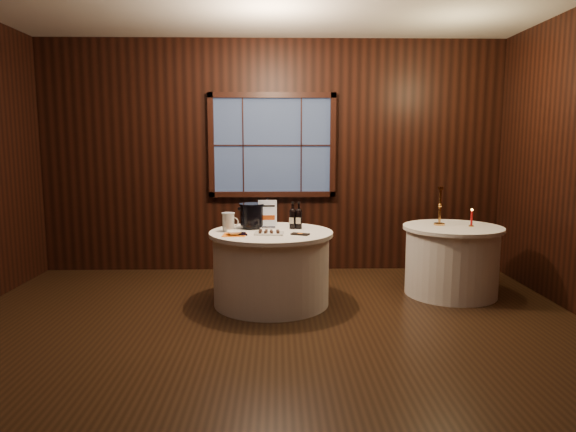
{
  "coord_description": "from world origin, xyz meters",
  "views": [
    {
      "loc": [
        0.07,
        -4.24,
        1.67
      ],
      "look_at": [
        0.17,
        0.9,
        0.94
      ],
      "focal_mm": 32.0,
      "sensor_mm": 36.0,
      "label": 1
    }
  ],
  "objects_px": {
    "sign_stand": "(268,219)",
    "red_candle": "(472,219)",
    "grape_bunch": "(243,234)",
    "main_table": "(271,267)",
    "port_bottle_right": "(299,217)",
    "side_table": "(451,260)",
    "brass_candlestick": "(440,211)",
    "chocolate_plate": "(269,233)",
    "chocolate_box": "(300,234)",
    "ice_bucket": "(252,215)",
    "port_bottle_left": "(293,217)",
    "glass_pitcher": "(229,222)",
    "cracker_bowl": "(234,233)"
  },
  "relations": [
    {
      "from": "grape_bunch",
      "to": "brass_candlestick",
      "type": "xyz_separation_m",
      "value": [
        2.15,
        0.6,
        0.14
      ]
    },
    {
      "from": "sign_stand",
      "to": "port_bottle_right",
      "type": "distance_m",
      "value": 0.33
    },
    {
      "from": "cracker_bowl",
      "to": "brass_candlestick",
      "type": "distance_m",
      "value": 2.31
    },
    {
      "from": "chocolate_box",
      "to": "cracker_bowl",
      "type": "relative_size",
      "value": 1.13
    },
    {
      "from": "sign_stand",
      "to": "port_bottle_right",
      "type": "bearing_deg",
      "value": -5.45
    },
    {
      "from": "port_bottle_left",
      "to": "chocolate_box",
      "type": "xyz_separation_m",
      "value": [
        0.06,
        -0.37,
        -0.12
      ]
    },
    {
      "from": "red_candle",
      "to": "cracker_bowl",
      "type": "bearing_deg",
      "value": -169.45
    },
    {
      "from": "side_table",
      "to": "cracker_bowl",
      "type": "bearing_deg",
      "value": -167.9
    },
    {
      "from": "ice_bucket",
      "to": "brass_candlestick",
      "type": "height_order",
      "value": "brass_candlestick"
    },
    {
      "from": "main_table",
      "to": "cracker_bowl",
      "type": "xyz_separation_m",
      "value": [
        -0.36,
        -0.21,
        0.41
      ]
    },
    {
      "from": "sign_stand",
      "to": "red_candle",
      "type": "relative_size",
      "value": 1.6
    },
    {
      "from": "side_table",
      "to": "glass_pitcher",
      "type": "xyz_separation_m",
      "value": [
        -2.44,
        -0.28,
        0.48
      ]
    },
    {
      "from": "sign_stand",
      "to": "red_candle",
      "type": "xyz_separation_m",
      "value": [
        2.23,
        0.09,
        -0.03
      ]
    },
    {
      "from": "port_bottle_right",
      "to": "red_candle",
      "type": "distance_m",
      "value": 1.9
    },
    {
      "from": "main_table",
      "to": "chocolate_box",
      "type": "relative_size",
      "value": 7.2
    },
    {
      "from": "chocolate_plate",
      "to": "chocolate_box",
      "type": "distance_m",
      "value": 0.31
    },
    {
      "from": "sign_stand",
      "to": "ice_bucket",
      "type": "distance_m",
      "value": 0.17
    },
    {
      "from": "glass_pitcher",
      "to": "side_table",
      "type": "bearing_deg",
      "value": 20.93
    },
    {
      "from": "grape_bunch",
      "to": "sign_stand",
      "type": "bearing_deg",
      "value": 59.85
    },
    {
      "from": "main_table",
      "to": "sign_stand",
      "type": "xyz_separation_m",
      "value": [
        -0.04,
        0.18,
        0.49
      ]
    },
    {
      "from": "sign_stand",
      "to": "port_bottle_left",
      "type": "bearing_deg",
      "value": -5.97
    },
    {
      "from": "side_table",
      "to": "brass_candlestick",
      "type": "xyz_separation_m",
      "value": [
        -0.13,
        0.08,
        0.54
      ]
    },
    {
      "from": "brass_candlestick",
      "to": "chocolate_box",
      "type": "bearing_deg",
      "value": -159.58
    },
    {
      "from": "grape_bunch",
      "to": "ice_bucket",
      "type": "bearing_deg",
      "value": 81.04
    },
    {
      "from": "ice_bucket",
      "to": "cracker_bowl",
      "type": "xyz_separation_m",
      "value": [
        -0.15,
        -0.4,
        -0.12
      ]
    },
    {
      "from": "port_bottle_right",
      "to": "chocolate_plate",
      "type": "height_order",
      "value": "port_bottle_right"
    },
    {
      "from": "ice_bucket",
      "to": "red_candle",
      "type": "relative_size",
      "value": 1.35
    },
    {
      "from": "chocolate_plate",
      "to": "ice_bucket",
      "type": "bearing_deg",
      "value": 117.44
    },
    {
      "from": "chocolate_box",
      "to": "glass_pitcher",
      "type": "distance_m",
      "value": 0.77
    },
    {
      "from": "grape_bunch",
      "to": "brass_candlestick",
      "type": "distance_m",
      "value": 2.23
    },
    {
      "from": "chocolate_plate",
      "to": "port_bottle_right",
      "type": "bearing_deg",
      "value": 46.61
    },
    {
      "from": "chocolate_plate",
      "to": "cracker_bowl",
      "type": "distance_m",
      "value": 0.34
    },
    {
      "from": "side_table",
      "to": "port_bottle_right",
      "type": "relative_size",
      "value": 3.74
    },
    {
      "from": "red_candle",
      "to": "main_table",
      "type": "bearing_deg",
      "value": -173.0
    },
    {
      "from": "sign_stand",
      "to": "grape_bunch",
      "type": "relative_size",
      "value": 2.07
    },
    {
      "from": "side_table",
      "to": "cracker_bowl",
      "type": "distance_m",
      "value": 2.45
    },
    {
      "from": "cracker_bowl",
      "to": "brass_candlestick",
      "type": "bearing_deg",
      "value": 14.71
    },
    {
      "from": "port_bottle_right",
      "to": "chocolate_plate",
      "type": "xyz_separation_m",
      "value": [
        -0.31,
        -0.33,
        -0.11
      ]
    },
    {
      "from": "ice_bucket",
      "to": "chocolate_box",
      "type": "distance_m",
      "value": 0.65
    },
    {
      "from": "grape_bunch",
      "to": "main_table",
      "type": "bearing_deg",
      "value": 39.3
    },
    {
      "from": "brass_candlestick",
      "to": "main_table",
      "type": "bearing_deg",
      "value": -168.52
    },
    {
      "from": "main_table",
      "to": "grape_bunch",
      "type": "distance_m",
      "value": 0.53
    },
    {
      "from": "sign_stand",
      "to": "chocolate_plate",
      "type": "distance_m",
      "value": 0.36
    },
    {
      "from": "sign_stand",
      "to": "main_table",
      "type": "bearing_deg",
      "value": -78.88
    },
    {
      "from": "grape_bunch",
      "to": "red_candle",
      "type": "relative_size",
      "value": 0.77
    },
    {
      "from": "side_table",
      "to": "main_table",
      "type": "bearing_deg",
      "value": -171.47
    },
    {
      "from": "main_table",
      "to": "chocolate_plate",
      "type": "bearing_deg",
      "value": -96.19
    },
    {
      "from": "port_bottle_left",
      "to": "grape_bunch",
      "type": "height_order",
      "value": "port_bottle_left"
    },
    {
      "from": "red_candle",
      "to": "chocolate_plate",
      "type": "bearing_deg",
      "value": -168.66
    },
    {
      "from": "main_table",
      "to": "brass_candlestick",
      "type": "distance_m",
      "value": 1.99
    }
  ]
}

